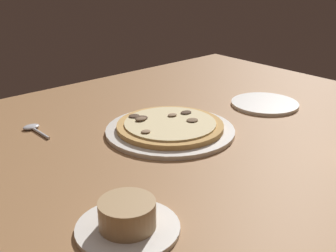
{
  "coord_description": "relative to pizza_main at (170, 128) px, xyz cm",
  "views": [
    {
      "loc": [
        57.44,
        66.1,
        43.53
      ],
      "look_at": [
        -2.64,
        -2.25,
        7.0
      ],
      "focal_mm": 46.88,
      "sensor_mm": 36.0,
      "label": 1
    }
  ],
  "objects": [
    {
      "name": "dining_table",
      "position": [
        5.28,
        4.53,
        -3.15
      ],
      "size": [
        150.0,
        110.0,
        4.0
      ],
      "primitive_type": "cube",
      "color": "#996B42",
      "rests_on": "ground"
    },
    {
      "name": "pizza_main",
      "position": [
        0.0,
        0.0,
        0.0
      ],
      "size": [
        30.07,
        30.07,
        3.27
      ],
      "color": "silver",
      "rests_on": "dining_table"
    },
    {
      "name": "ramekin_on_saucer",
      "position": [
        30.45,
        24.68,
        0.8
      ],
      "size": [
        15.99,
        15.99,
        5.07
      ],
      "color": "silver",
      "rests_on": "dining_table"
    },
    {
      "name": "side_plate",
      "position": [
        -32.33,
        2.74,
        -0.7
      ],
      "size": [
        18.25,
        18.25,
        0.9
      ],
      "primitive_type": "cylinder",
      "color": "white",
      "rests_on": "dining_table"
    },
    {
      "name": "spoon",
      "position": [
        23.36,
        -22.34,
        -0.7
      ],
      "size": [
        4.03,
        10.1,
        1.0
      ],
      "color": "silver",
      "rests_on": "dining_table"
    }
  ]
}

